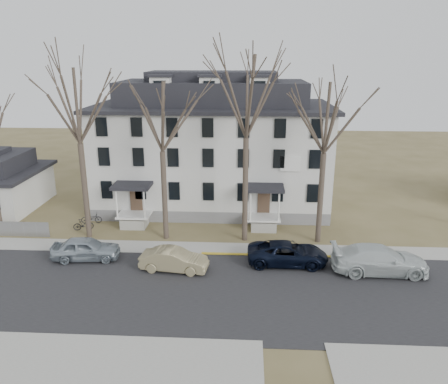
# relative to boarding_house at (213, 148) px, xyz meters

# --- Properties ---
(ground) EXTENTS (120.00, 120.00, 0.00)m
(ground) POSITION_rel_boarding_house_xyz_m (2.00, -17.95, -5.38)
(ground) COLOR brown
(ground) RESTS_ON ground
(main_road) EXTENTS (120.00, 10.00, 0.04)m
(main_road) POSITION_rel_boarding_house_xyz_m (2.00, -15.95, -5.38)
(main_road) COLOR #27272A
(main_road) RESTS_ON ground
(far_sidewalk) EXTENTS (120.00, 2.00, 0.08)m
(far_sidewalk) POSITION_rel_boarding_house_xyz_m (2.00, -9.95, -5.38)
(far_sidewalk) COLOR #A09F97
(far_sidewalk) RESTS_ON ground
(near_sidewalk_left) EXTENTS (20.00, 5.00, 0.08)m
(near_sidewalk_left) POSITION_rel_boarding_house_xyz_m (-6.00, -22.95, -5.38)
(near_sidewalk_left) COLOR #A09F97
(near_sidewalk_left) RESTS_ON ground
(yellow_curb) EXTENTS (14.00, 0.25, 0.06)m
(yellow_curb) POSITION_rel_boarding_house_xyz_m (7.00, -10.85, -5.38)
(yellow_curb) COLOR gold
(yellow_curb) RESTS_ON ground
(boarding_house) EXTENTS (20.80, 12.36, 12.05)m
(boarding_house) POSITION_rel_boarding_house_xyz_m (0.00, 0.00, 0.00)
(boarding_house) COLOR slate
(boarding_house) RESTS_ON ground
(tree_far_left) EXTENTS (8.40, 8.40, 13.72)m
(tree_far_left) POSITION_rel_boarding_house_xyz_m (-9.00, -8.15, 4.96)
(tree_far_left) COLOR #473B31
(tree_far_left) RESTS_ON ground
(tree_mid_left) EXTENTS (7.80, 7.80, 12.74)m
(tree_mid_left) POSITION_rel_boarding_house_xyz_m (-3.00, -8.15, 4.22)
(tree_mid_left) COLOR #473B31
(tree_mid_left) RESTS_ON ground
(tree_center) EXTENTS (9.00, 9.00, 14.70)m
(tree_center) POSITION_rel_boarding_house_xyz_m (3.00, -8.15, 5.71)
(tree_center) COLOR #473B31
(tree_center) RESTS_ON ground
(tree_mid_right) EXTENTS (7.80, 7.80, 12.74)m
(tree_mid_right) POSITION_rel_boarding_house_xyz_m (8.50, -8.15, 4.22)
(tree_mid_right) COLOR #473B31
(tree_mid_right) RESTS_ON ground
(car_silver) EXTENTS (4.73, 2.31, 1.56)m
(car_silver) POSITION_rel_boarding_house_xyz_m (-7.79, -12.09, -4.60)
(car_silver) COLOR #96A3AD
(car_silver) RESTS_ON ground
(car_tan) EXTENTS (4.52, 2.01, 1.44)m
(car_tan) POSITION_rel_boarding_house_xyz_m (-1.52, -13.33, -4.66)
(car_tan) COLOR #9A8E65
(car_tan) RESTS_ON ground
(car_navy) EXTENTS (5.36, 2.50, 1.48)m
(car_navy) POSITION_rel_boarding_house_xyz_m (5.90, -11.99, -4.64)
(car_navy) COLOR black
(car_navy) RESTS_ON ground
(car_white) EXTENTS (6.09, 2.48, 1.77)m
(car_white) POSITION_rel_boarding_house_xyz_m (11.68, -12.89, -4.50)
(car_white) COLOR silver
(car_white) RESTS_ON ground
(bicycle_left) EXTENTS (1.76, 0.88, 0.88)m
(bicycle_left) POSITION_rel_boarding_house_xyz_m (-9.72, -5.55, -4.94)
(bicycle_left) COLOR black
(bicycle_left) RESTS_ON ground
(bicycle_right) EXTENTS (1.63, 0.90, 0.94)m
(bicycle_right) POSITION_rel_boarding_house_xyz_m (-9.85, -7.02, -4.91)
(bicycle_right) COLOR black
(bicycle_right) RESTS_ON ground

